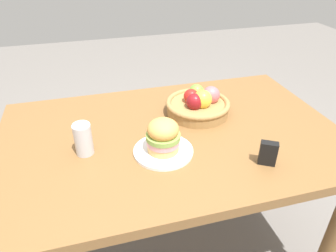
# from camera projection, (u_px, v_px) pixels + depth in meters

# --- Properties ---
(ground_plane) EXTENTS (8.00, 8.00, 0.00)m
(ground_plane) POSITION_uv_depth(u_px,v_px,m) (171.00, 249.00, 1.69)
(ground_plane) COLOR slate
(dining_table) EXTENTS (1.40, 0.90, 0.75)m
(dining_table) POSITION_uv_depth(u_px,v_px,m) (172.00, 153.00, 1.34)
(dining_table) COLOR brown
(dining_table) RESTS_ON ground_plane
(plate) EXTENTS (0.22, 0.22, 0.01)m
(plate) POSITION_uv_depth(u_px,v_px,m) (163.00, 151.00, 1.17)
(plate) COLOR white
(plate) RESTS_ON dining_table
(sandwich) EXTENTS (0.13, 0.13, 0.13)m
(sandwich) POSITION_uv_depth(u_px,v_px,m) (163.00, 136.00, 1.14)
(sandwich) COLOR #DBAD60
(sandwich) RESTS_ON plate
(soda_can) EXTENTS (0.07, 0.07, 0.13)m
(soda_can) POSITION_uv_depth(u_px,v_px,m) (83.00, 139.00, 1.14)
(soda_can) COLOR silver
(soda_can) RESTS_ON dining_table
(fruit_basket) EXTENTS (0.29, 0.29, 0.12)m
(fruit_basket) POSITION_uv_depth(u_px,v_px,m) (198.00, 104.00, 1.41)
(fruit_basket) COLOR #9E7542
(fruit_basket) RESTS_ON dining_table
(napkin_holder) EXTENTS (0.07, 0.06, 0.09)m
(napkin_holder) POSITION_uv_depth(u_px,v_px,m) (268.00, 153.00, 1.10)
(napkin_holder) COLOR black
(napkin_holder) RESTS_ON dining_table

